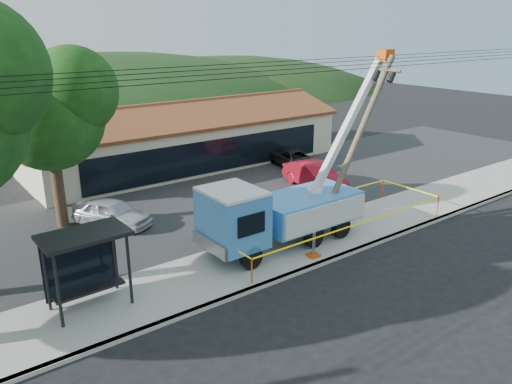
{
  "coord_description": "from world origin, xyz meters",
  "views": [
    {
      "loc": [
        -13.23,
        -11.63,
        9.78
      ],
      "look_at": [
        -0.76,
        5.0,
        2.78
      ],
      "focal_mm": 35.0,
      "sensor_mm": 36.0,
      "label": 1
    }
  ],
  "objects": [
    {
      "name": "strip_mall",
      "position": [
        4.0,
        19.98,
        1.88
      ],
      "size": [
        22.5,
        8.53,
        4.67
      ],
      "color": "beige",
      "rests_on": "ground"
    },
    {
      "name": "curb",
      "position": [
        0.0,
        2.1,
        0.07
      ],
      "size": [
        60.0,
        0.25,
        0.15
      ],
      "primitive_type": "cube",
      "color": "#AFACA4",
      "rests_on": "ground"
    },
    {
      "name": "car_silver",
      "position": [
        -4.98,
        11.43,
        0.0
      ],
      "size": [
        3.58,
        4.39,
        1.41
      ],
      "primitive_type": "imported",
      "rotation": [
        0.0,
        0.0,
        0.55
      ],
      "color": "silver",
      "rests_on": "ground"
    },
    {
      "name": "ground",
      "position": [
        0.0,
        0.0,
        0.0
      ],
      "size": [
        120.0,
        120.0,
        0.0
      ],
      "primitive_type": "plane",
      "color": "black",
      "rests_on": "ground"
    },
    {
      "name": "leaning_pole",
      "position": [
        4.43,
        3.95,
        4.69
      ],
      "size": [
        4.81,
        1.65,
        8.39
      ],
      "color": "brown",
      "rests_on": "ground"
    },
    {
      "name": "car_dark",
      "position": [
        9.53,
        14.05,
        0.0
      ],
      "size": [
        2.81,
        4.79,
        1.25
      ],
      "primitive_type": "imported",
      "rotation": [
        0.0,
        0.0,
        -0.17
      ],
      "color": "black",
      "rests_on": "ground"
    },
    {
      "name": "bus_shelter",
      "position": [
        -8.55,
        4.67,
        2.25
      ],
      "size": [
        2.97,
        1.87,
        2.84
      ],
      "rotation": [
        0.0,
        0.0,
        0.02
      ],
      "color": "black",
      "rests_on": "ground"
    },
    {
      "name": "utility_truck",
      "position": [
        0.2,
        4.57,
        1.83
      ],
      "size": [
        10.38,
        4.24,
        8.5
      ],
      "color": "black",
      "rests_on": "ground"
    },
    {
      "name": "parking_lot",
      "position": [
        0.0,
        12.0,
        0.05
      ],
      "size": [
        60.0,
        12.0,
        0.1
      ],
      "primitive_type": "cube",
      "color": "#28282B",
      "rests_on": "ground"
    },
    {
      "name": "hill_center",
      "position": [
        10.0,
        55.0,
        0.0
      ],
      "size": [
        89.6,
        64.0,
        32.0
      ],
      "primitive_type": "ellipsoid",
      "color": "black",
      "rests_on": "ground"
    },
    {
      "name": "hill_east",
      "position": [
        30.0,
        55.0,
        0.0
      ],
      "size": [
        72.8,
        52.0,
        26.0
      ],
      "primitive_type": "ellipsoid",
      "color": "black",
      "rests_on": "ground"
    },
    {
      "name": "car_red",
      "position": [
        7.43,
        9.85,
        0.0
      ],
      "size": [
        2.22,
        5.01,
        1.6
      ],
      "primitive_type": "imported",
      "rotation": [
        0.0,
        0.0,
        -0.11
      ],
      "color": "maroon",
      "rests_on": "ground"
    },
    {
      "name": "sidewalk",
      "position": [
        0.0,
        4.0,
        0.07
      ],
      "size": [
        60.0,
        4.0,
        0.15
      ],
      "primitive_type": "cube",
      "color": "#AFACA4",
      "rests_on": "ground"
    },
    {
      "name": "caution_tape",
      "position": [
        3.18,
        4.22,
        0.96
      ],
      "size": [
        12.28,
        3.74,
        1.08
      ],
      "color": "#D64A0B",
      "rests_on": "ground"
    },
    {
      "name": "tree_lot",
      "position": [
        -7.0,
        13.0,
        6.21
      ],
      "size": [
        6.3,
        5.6,
        8.94
      ],
      "color": "#332316",
      "rests_on": "ground"
    }
  ]
}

